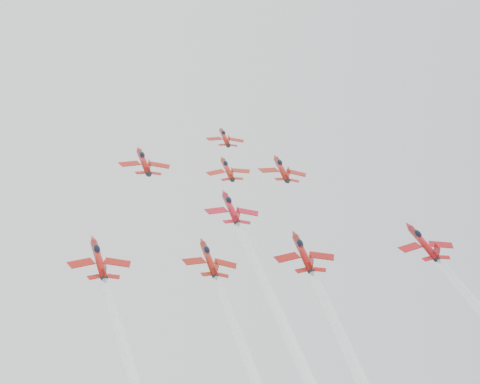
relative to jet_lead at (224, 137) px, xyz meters
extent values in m
cylinder|color=maroon|center=(0.00, -0.28, -0.28)|extent=(1.03, 8.27, 6.21)
cone|color=maroon|center=(0.00, 4.41, 3.00)|extent=(1.03, 2.28, 2.03)
cone|color=black|center=(0.00, -4.58, -3.28)|extent=(1.03, 1.51, 1.49)
ellipsoid|color=black|center=(0.00, 1.22, 1.34)|extent=(0.94, 2.17, 1.87)
cube|color=maroon|center=(-2.53, -0.87, -0.74)|extent=(3.83, 2.47, 1.04)
cube|color=maroon|center=(2.53, -0.87, -0.74)|extent=(3.83, 2.47, 1.04)
cube|color=maroon|center=(0.00, -4.30, -1.71)|extent=(0.11, 2.46, 2.50)
cube|color=maroon|center=(-1.31, -3.81, -2.74)|extent=(1.84, 1.22, 0.60)
cube|color=maroon|center=(1.31, -3.81, -2.74)|extent=(1.84, 1.22, 0.60)
cylinder|color=maroon|center=(-20.18, -13.73, -9.67)|extent=(1.21, 9.74, 7.31)
cone|color=maroon|center=(-20.18, -8.22, -5.82)|extent=(1.21, 2.68, 2.38)
cone|color=black|center=(-20.18, -18.79, -13.21)|extent=(1.21, 1.78, 1.75)
ellipsoid|color=black|center=(-20.18, -11.97, -7.77)|extent=(1.10, 2.56, 2.20)
cube|color=maroon|center=(-23.16, -14.42, -10.22)|extent=(4.51, 2.90, 1.23)
cube|color=maroon|center=(-17.21, -14.42, -10.22)|extent=(4.51, 2.90, 1.23)
cube|color=maroon|center=(-20.18, -18.47, -11.36)|extent=(0.13, 2.89, 2.94)
cube|color=maroon|center=(-21.73, -17.89, -12.58)|extent=(2.16, 1.44, 0.70)
cube|color=maroon|center=(-18.64, -17.89, -12.58)|extent=(2.16, 1.44, 0.70)
cylinder|color=#A81F10|center=(-3.15, -14.98, -10.55)|extent=(1.06, 8.53, 6.40)
cone|color=#A81F10|center=(-3.15, -10.15, -7.17)|extent=(1.06, 2.35, 2.09)
cone|color=black|center=(-3.15, -19.42, -13.64)|extent=(1.06, 1.56, 1.53)
ellipsoid|color=black|center=(-3.15, -13.44, -8.88)|extent=(0.97, 2.24, 1.93)
cube|color=#A81F10|center=(-5.76, -15.59, -11.03)|extent=(3.95, 2.54, 1.07)
cube|color=#A81F10|center=(-0.54, -15.59, -11.03)|extent=(3.95, 2.54, 1.07)
cube|color=#A81F10|center=(-3.15, -19.13, -12.03)|extent=(0.12, 2.53, 2.58)
cube|color=#A81F10|center=(-4.50, -18.63, -13.09)|extent=(1.90, 1.26, 0.62)
cube|color=#A81F10|center=(-1.80, -18.63, -13.09)|extent=(1.90, 1.26, 0.62)
cylinder|color=maroon|center=(9.06, -13.71, -9.65)|extent=(1.22, 9.81, 7.36)
cone|color=maroon|center=(9.06, -8.15, -5.77)|extent=(1.22, 2.70, 2.40)
cone|color=black|center=(9.06, -18.81, -13.21)|extent=(1.22, 1.79, 1.76)
ellipsoid|color=black|center=(9.06, -11.93, -7.73)|extent=(1.11, 2.58, 2.22)
cube|color=maroon|center=(6.06, -14.40, -10.21)|extent=(4.54, 2.92, 1.24)
cube|color=maroon|center=(12.06, -14.40, -10.21)|extent=(4.54, 2.92, 1.24)
cube|color=maroon|center=(9.06, -18.48, -11.36)|extent=(0.13, 2.91, 2.97)
cube|color=maroon|center=(7.51, -17.89, -12.58)|extent=(2.18, 1.45, 0.71)
cube|color=maroon|center=(10.62, -17.89, -12.58)|extent=(2.18, 1.45, 0.71)
cylinder|color=#AA101D|center=(-6.22, -29.21, -20.48)|extent=(1.18, 9.44, 7.08)
cone|color=#AA101D|center=(-6.22, -23.86, -16.74)|extent=(1.18, 2.60, 2.31)
cone|color=black|center=(-6.22, -34.11, -23.91)|extent=(1.18, 1.72, 1.70)
ellipsoid|color=black|center=(-6.22, -27.50, -18.63)|extent=(1.07, 2.48, 2.14)
cube|color=#AA101D|center=(-9.10, -29.88, -21.01)|extent=(4.37, 2.81, 1.19)
cube|color=#AA101D|center=(-3.33, -29.88, -21.01)|extent=(4.37, 2.81, 1.19)
cube|color=#AA101D|center=(-6.22, -33.80, -22.12)|extent=(0.13, 2.80, 2.85)
cube|color=#AA101D|center=(-7.71, -33.24, -23.29)|extent=(2.10, 1.39, 0.68)
cube|color=#AA101D|center=(-4.72, -33.24, -23.29)|extent=(2.10, 1.39, 0.68)
cylinder|color=#9B150E|center=(-30.46, -43.91, -30.75)|extent=(1.09, 8.77, 6.58)
cone|color=#9B150E|center=(-30.46, -38.95, -27.28)|extent=(1.09, 2.42, 2.15)
cone|color=black|center=(-30.46, -48.48, -33.94)|extent=(1.09, 1.60, 1.58)
ellipsoid|color=black|center=(-30.46, -42.33, -29.03)|extent=(0.99, 2.30, 1.98)
cube|color=#9B150E|center=(-33.15, -44.54, -31.25)|extent=(4.06, 2.62, 1.11)
cube|color=#9B150E|center=(-27.78, -44.54, -31.25)|extent=(4.06, 2.62, 1.11)
cube|color=#9B150E|center=(-30.46, -48.18, -32.28)|extent=(0.12, 2.60, 2.65)
cube|color=#9B150E|center=(-31.85, -47.66, -33.37)|extent=(1.95, 1.29, 0.63)
cube|color=#9B150E|center=(-29.07, -47.66, -33.37)|extent=(1.95, 1.29, 0.63)
cylinder|color=maroon|center=(-13.59, -43.52, -30.48)|extent=(1.03, 8.25, 6.20)
cone|color=maroon|center=(-13.59, -38.85, -27.21)|extent=(1.03, 2.27, 2.02)
cone|color=black|center=(-13.59, -47.81, -33.47)|extent=(1.03, 1.51, 1.49)
ellipsoid|color=black|center=(-13.59, -42.03, -28.86)|extent=(0.93, 2.17, 1.87)
cube|color=maroon|center=(-16.12, -44.11, -30.94)|extent=(3.82, 2.46, 1.04)
cube|color=maroon|center=(-11.07, -44.11, -30.94)|extent=(3.82, 2.46, 1.04)
cube|color=maroon|center=(-13.59, -47.54, -31.91)|extent=(0.11, 2.45, 2.50)
cube|color=maroon|center=(-14.90, -47.05, -32.94)|extent=(1.83, 1.22, 0.60)
cube|color=maroon|center=(-12.28, -47.05, -32.94)|extent=(1.83, 1.22, 0.60)
cylinder|color=maroon|center=(2.82, -41.68, -29.19)|extent=(1.19, 9.53, 7.16)
cone|color=maroon|center=(2.82, -36.28, -25.42)|extent=(1.19, 2.63, 2.33)
cone|color=black|center=(2.82, -46.63, -32.65)|extent=(1.19, 1.74, 1.72)
ellipsoid|color=black|center=(2.82, -39.95, -27.32)|extent=(1.08, 2.50, 2.16)
cube|color=maroon|center=(-0.09, -42.35, -29.72)|extent=(4.41, 2.84, 1.20)
cube|color=maroon|center=(5.74, -42.35, -29.72)|extent=(4.41, 2.84, 1.20)
cube|color=maroon|center=(2.82, -46.31, -30.84)|extent=(0.13, 2.83, 2.88)
cube|color=maroon|center=(1.31, -45.75, -32.03)|extent=(2.12, 1.41, 0.69)
cube|color=maroon|center=(4.34, -45.75, -32.03)|extent=(2.12, 1.41, 0.69)
cylinder|color=maroon|center=(27.49, -38.10, -26.69)|extent=(1.21, 9.70, 7.28)
cone|color=maroon|center=(27.49, -32.61, -22.85)|extent=(1.21, 2.67, 2.37)
cone|color=black|center=(27.49, -43.15, -30.21)|extent=(1.21, 1.77, 1.75)
ellipsoid|color=black|center=(27.49, -36.34, -24.79)|extent=(1.10, 2.55, 2.19)
cube|color=maroon|center=(24.52, -38.79, -27.24)|extent=(4.49, 2.89, 1.22)
cube|color=maroon|center=(30.46, -38.79, -27.24)|extent=(4.49, 2.89, 1.22)
cube|color=maroon|center=(27.49, -42.82, -28.38)|extent=(0.13, 2.88, 2.93)
cube|color=maroon|center=(25.95, -42.25, -29.58)|extent=(2.16, 1.43, 0.70)
cube|color=maroon|center=(29.03, -42.25, -29.58)|extent=(2.16, 1.43, 0.70)
camera|label=1|loc=(-37.28, -145.27, -35.87)|focal=50.00mm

